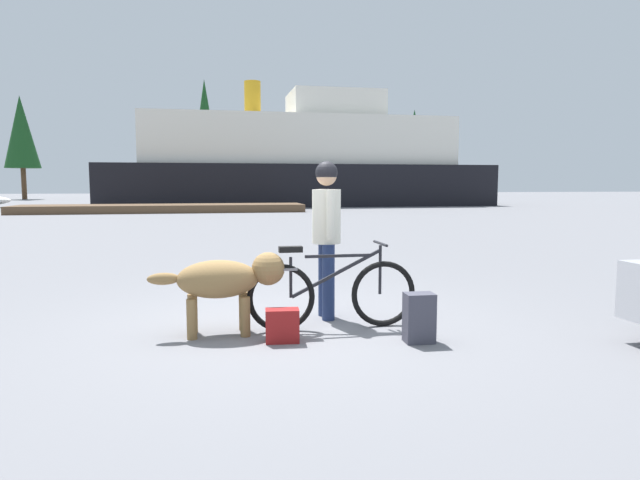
{
  "coord_description": "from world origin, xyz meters",
  "views": [
    {
      "loc": [
        -0.87,
        -5.75,
        1.53
      ],
      "look_at": [
        0.37,
        0.52,
        0.87
      ],
      "focal_mm": 31.08,
      "sensor_mm": 36.0,
      "label": 1
    }
  ],
  "objects_px": {
    "handbag_pannier": "(282,326)",
    "person_cyclist": "(326,224)",
    "ferry_boat": "(300,163)",
    "dog": "(227,280)",
    "bicycle": "(332,293)",
    "backpack": "(419,318)"
  },
  "relations": [
    {
      "from": "person_cyclist",
      "to": "backpack",
      "type": "distance_m",
      "value": 1.55
    },
    {
      "from": "bicycle",
      "to": "person_cyclist",
      "type": "height_order",
      "value": "person_cyclist"
    },
    {
      "from": "handbag_pannier",
      "to": "person_cyclist",
      "type": "bearing_deg",
      "value": 54.7
    },
    {
      "from": "dog",
      "to": "ferry_boat",
      "type": "relative_size",
      "value": 0.05
    },
    {
      "from": "bicycle",
      "to": "backpack",
      "type": "height_order",
      "value": "bicycle"
    },
    {
      "from": "backpack",
      "to": "ferry_boat",
      "type": "xyz_separation_m",
      "value": [
        4.15,
        33.2,
        2.65
      ]
    },
    {
      "from": "person_cyclist",
      "to": "handbag_pannier",
      "type": "height_order",
      "value": "person_cyclist"
    },
    {
      "from": "dog",
      "to": "backpack",
      "type": "bearing_deg",
      "value": -19.88
    },
    {
      "from": "bicycle",
      "to": "backpack",
      "type": "relative_size",
      "value": 3.77
    },
    {
      "from": "dog",
      "to": "handbag_pannier",
      "type": "height_order",
      "value": "dog"
    },
    {
      "from": "bicycle",
      "to": "handbag_pannier",
      "type": "relative_size",
      "value": 5.58
    },
    {
      "from": "person_cyclist",
      "to": "handbag_pannier",
      "type": "relative_size",
      "value": 5.48
    },
    {
      "from": "bicycle",
      "to": "handbag_pannier",
      "type": "height_order",
      "value": "bicycle"
    },
    {
      "from": "bicycle",
      "to": "backpack",
      "type": "distance_m",
      "value": 0.97
    },
    {
      "from": "dog",
      "to": "backpack",
      "type": "height_order",
      "value": "dog"
    },
    {
      "from": "dog",
      "to": "handbag_pannier",
      "type": "relative_size",
      "value": 4.22
    },
    {
      "from": "bicycle",
      "to": "dog",
      "type": "relative_size",
      "value": 1.32
    },
    {
      "from": "handbag_pannier",
      "to": "ferry_boat",
      "type": "bearing_deg",
      "value": 80.63
    },
    {
      "from": "dog",
      "to": "handbag_pannier",
      "type": "xyz_separation_m",
      "value": [
        0.51,
        -0.39,
        -0.39
      ]
    },
    {
      "from": "person_cyclist",
      "to": "ferry_boat",
      "type": "xyz_separation_m",
      "value": [
        4.82,
        32.07,
        1.81
      ]
    },
    {
      "from": "handbag_pannier",
      "to": "ferry_boat",
      "type": "distance_m",
      "value": 33.5
    },
    {
      "from": "dog",
      "to": "person_cyclist",
      "type": "bearing_deg",
      "value": 22.85
    }
  ]
}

